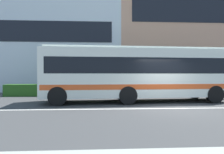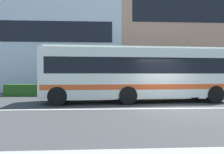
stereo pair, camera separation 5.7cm
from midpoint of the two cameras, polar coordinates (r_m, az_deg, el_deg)
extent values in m
plane|color=#373738|center=(10.76, 16.01, -8.10)|extent=(160.00, 160.00, 0.00)
cube|color=silver|center=(10.76, 16.01, -8.08)|extent=(60.00, 0.16, 0.01)
cube|color=#27561C|center=(16.71, -0.85, -3.43)|extent=(15.78, 1.10, 0.89)
cube|color=silver|center=(26.42, -23.64, 7.52)|extent=(22.12, 9.57, 9.65)
cube|color=tan|center=(29.18, 27.39, 10.93)|extent=(25.33, 9.57, 13.77)
cube|color=silver|center=(12.82, 6.04, 1.04)|extent=(10.92, 3.15, 2.74)
cube|color=black|center=(12.83, 6.04, 2.88)|extent=(10.28, 3.13, 0.88)
cube|color=#E35422|center=(12.84, 6.04, -2.33)|extent=(10.71, 3.16, 0.28)
cube|color=silver|center=(12.91, 6.05, 7.40)|extent=(10.47, 2.73, 0.12)
cube|color=black|center=(15.00, 26.61, 2.49)|extent=(0.16, 2.11, 0.97)
cylinder|color=black|center=(15.51, 21.09, -3.58)|extent=(1.01, 0.34, 1.00)
cylinder|color=black|center=(13.52, 25.72, -4.22)|extent=(1.01, 0.34, 1.00)
cylinder|color=black|center=(13.88, 2.30, -4.04)|extent=(1.01, 0.34, 1.00)
cylinder|color=black|center=(11.61, 4.14, -4.95)|extent=(1.01, 0.34, 1.00)
cylinder|color=black|center=(13.78, -13.26, -4.08)|extent=(1.01, 0.34, 1.00)
cylinder|color=black|center=(11.50, -14.53, -5.02)|extent=(1.01, 0.34, 1.00)
camera|label=1|loc=(0.03, -90.13, 0.00)|focal=34.15mm
camera|label=2|loc=(0.03, 89.87, 0.00)|focal=34.15mm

